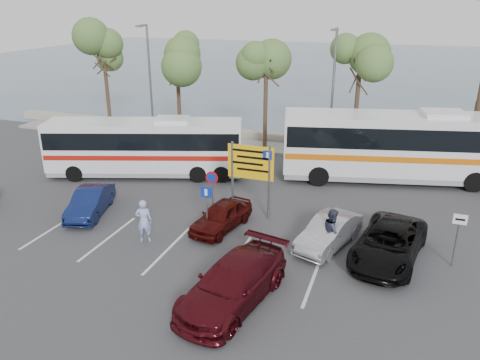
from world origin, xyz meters
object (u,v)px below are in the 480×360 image
(street_lamp_left, at_px, (149,77))
(suv_black, at_px, (389,243))
(car_red, at_px, (221,216))
(car_maroon, at_px, (233,283))
(car_silver_b, at_px, (329,232))
(pedestrian_far, at_px, (332,231))
(car_blue, at_px, (90,202))
(pedestrian_near, at_px, (144,221))
(direction_sign, at_px, (251,168))
(coach_bus_left, at_px, (145,149))
(street_lamp_right, at_px, (333,87))
(coach_bus_right, at_px, (402,149))

(street_lamp_left, relative_size, suv_black, 1.60)
(car_red, bearing_deg, car_maroon, -53.14)
(suv_black, bearing_deg, car_silver_b, -176.80)
(street_lamp_left, bearing_deg, pedestrian_far, -39.48)
(car_blue, relative_size, car_maroon, 0.74)
(car_maroon, relative_size, pedestrian_near, 2.67)
(direction_sign, height_order, suv_black, direction_sign)
(pedestrian_near, bearing_deg, suv_black, 170.49)
(coach_bus_left, relative_size, car_blue, 2.97)
(coach_bus_left, xyz_separation_m, pedestrian_far, (11.70, -5.50, -0.65))
(street_lamp_right, height_order, pedestrian_far, street_lamp_right)
(street_lamp_right, height_order, coach_bus_right, street_lamp_right)
(car_blue, height_order, suv_black, suv_black)
(car_red, xyz_separation_m, car_silver_b, (4.80, 0.00, 0.02))
(street_lamp_right, bearing_deg, coach_bus_right, -33.86)
(street_lamp_left, distance_m, pedestrian_near, 16.51)
(coach_bus_left, bearing_deg, car_silver_b, -23.51)
(car_red, height_order, pedestrian_far, pedestrian_far)
(street_lamp_right, relative_size, car_maroon, 1.57)
(direction_sign, relative_size, suv_black, 0.72)
(car_red, bearing_deg, direction_sign, 75.70)
(street_lamp_left, relative_size, car_red, 2.20)
(direction_sign, height_order, car_blue, direction_sign)
(coach_bus_left, height_order, pedestrian_far, coach_bus_left)
(car_blue, xyz_separation_m, car_maroon, (8.89, -4.35, 0.11))
(direction_sign, bearing_deg, coach_bus_left, 156.24)
(car_maroon, relative_size, car_silver_b, 1.32)
(car_blue, xyz_separation_m, car_silver_b, (11.29, 0.65, 0.01))
(car_silver_b, bearing_deg, pedestrian_far, -49.74)
(coach_bus_right, relative_size, pedestrian_near, 6.99)
(car_silver_b, height_order, pedestrian_far, pedestrian_far)
(direction_sign, height_order, car_silver_b, direction_sign)
(coach_bus_left, height_order, suv_black, coach_bus_left)
(street_lamp_right, relative_size, car_blue, 2.11)
(coach_bus_right, bearing_deg, car_silver_b, -105.56)
(direction_sign, xyz_separation_m, car_red, (-0.81, -1.70, -1.81))
(car_silver_b, distance_m, pedestrian_far, 0.63)
(street_lamp_right, relative_size, car_red, 2.20)
(street_lamp_left, xyz_separation_m, car_red, (10.19, -12.02, -3.98))
(coach_bus_left, bearing_deg, car_red, -36.76)
(street_lamp_left, xyz_separation_m, car_blue, (3.70, -12.67, -3.97))
(street_lamp_right, relative_size, direction_sign, 2.23)
(car_red, relative_size, car_silver_b, 0.94)
(suv_black, relative_size, car_silver_b, 1.29)
(street_lamp_right, distance_m, coach_bus_right, 6.06)
(coach_bus_left, height_order, coach_bus_right, coach_bus_right)
(car_silver_b, xyz_separation_m, pedestrian_near, (-7.44, -2.20, 0.32))
(car_red, height_order, pedestrian_near, pedestrian_near)
(street_lamp_left, xyz_separation_m, direction_sign, (11.00, -10.32, -2.17))
(car_silver_b, relative_size, pedestrian_near, 2.02)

